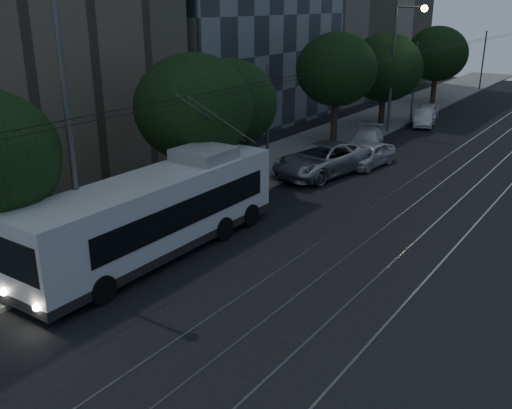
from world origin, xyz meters
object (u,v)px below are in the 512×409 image
object	(u,v)px
trolleybus	(159,213)
streetlamp_far	(399,55)
car_white_b	(366,140)
car_white_d	(426,113)
pickup_silver	(323,159)
car_white_c	(422,118)
streetlamp_near	(72,80)
car_white_a	(369,155)

from	to	relation	value
trolleybus	streetlamp_far	xyz separation A→B (m)	(-0.70, 24.07, 3.78)
car_white_b	car_white_d	distance (m)	11.10
trolleybus	car_white_b	world-z (taller)	trolleybus
pickup_silver	car_white_c	xyz separation A→B (m)	(0.02, 15.50, -0.22)
car_white_d	streetlamp_near	size ratio (longest dim) A/B	0.38
car_white_c	streetlamp_near	xyz separation A→B (m)	(-0.72, -30.51, 5.92)
car_white_b	streetlamp_near	bearing A→B (deg)	-108.96
car_white_d	streetlamp_far	size ratio (longest dim) A/B	0.47
car_white_b	car_white_d	xyz separation A→B (m)	(0.00, 11.10, 0.02)
streetlamp_near	streetlamp_far	bearing A→B (deg)	90.06
pickup_silver	car_white_c	bearing A→B (deg)	100.68
pickup_silver	car_white_d	bearing A→B (deg)	101.50
car_white_a	streetlamp_near	xyz separation A→B (m)	(-2.07, -17.94, 5.87)
pickup_silver	car_white_b	bearing A→B (deg)	102.89
car_white_d	streetlamp_far	distance (m)	7.17
car_white_c	streetlamp_near	world-z (taller)	streetlamp_near
trolleybus	pickup_silver	size ratio (longest dim) A/B	1.91
pickup_silver	streetlamp_far	distance (m)	12.55
pickup_silver	car_white_c	world-z (taller)	pickup_silver
car_white_a	streetlamp_near	bearing A→B (deg)	-90.45
trolleybus	streetlamp_far	bearing A→B (deg)	91.47
car_white_a	streetlamp_far	world-z (taller)	streetlamp_far
car_white_a	car_white_c	bearing A→B (deg)	102.31
pickup_silver	streetlamp_far	xyz separation A→B (m)	(-0.73, 11.69, 4.52)
trolleybus	car_white_b	bearing A→B (deg)	90.42
pickup_silver	car_white_a	bearing A→B (deg)	75.62
car_white_b	streetlamp_far	size ratio (longest dim) A/B	0.54
car_white_b	pickup_silver	bearing A→B (deg)	-105.51
car_white_a	car_white_c	distance (m)	12.64
car_white_b	streetlamp_far	distance (m)	7.38
pickup_silver	car_white_c	size ratio (longest dim) A/B	1.61
trolleybus	car_white_d	world-z (taller)	trolleybus
pickup_silver	car_white_d	world-z (taller)	pickup_silver
car_white_a	car_white_d	world-z (taller)	car_white_d
car_white_b	car_white_d	bearing A→B (deg)	72.33
car_white_b	streetlamp_far	bearing A→B (deg)	77.39
car_white_d	streetlamp_near	bearing A→B (deg)	-104.52
trolleybus	car_white_c	distance (m)	27.90
car_white_b	car_white_d	size ratio (longest dim) A/B	1.15
trolleybus	car_white_d	xyz separation A→B (m)	(-0.20, 29.49, -0.89)
pickup_silver	car_white_a	distance (m)	3.24
car_white_d	car_white_a	bearing A→B (deg)	-97.23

